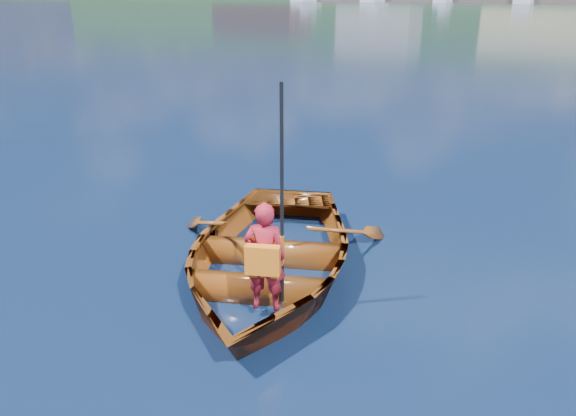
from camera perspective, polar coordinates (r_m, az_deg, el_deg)
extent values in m
plane|color=#122D40|center=(6.92, 2.47, -5.74)|extent=(600.00, 600.00, 0.00)
imported|color=brown|center=(6.58, -2.16, -4.69)|extent=(3.90, 4.63, 0.82)
imported|color=#AC1D2F|center=(5.58, -2.37, -4.99)|extent=(0.48, 0.39, 1.15)
cube|color=orange|center=(5.46, -2.61, -5.31)|extent=(0.35, 0.20, 0.30)
cube|color=orange|center=(5.67, -2.15, -4.23)|extent=(0.35, 0.18, 0.30)
cube|color=orange|center=(5.65, -2.35, -6.40)|extent=(0.35, 0.30, 0.05)
cylinder|color=black|center=(5.47, -0.62, 0.86)|extent=(0.05, 0.05, 2.27)
cube|color=silver|center=(149.10, 22.90, 18.93)|extent=(3.79, 13.54, 1.98)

